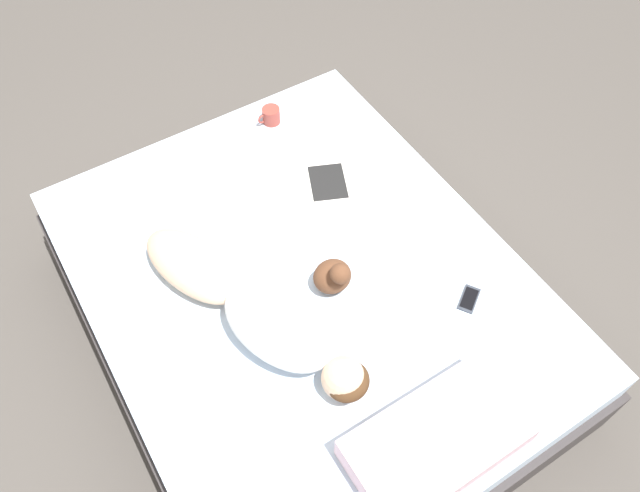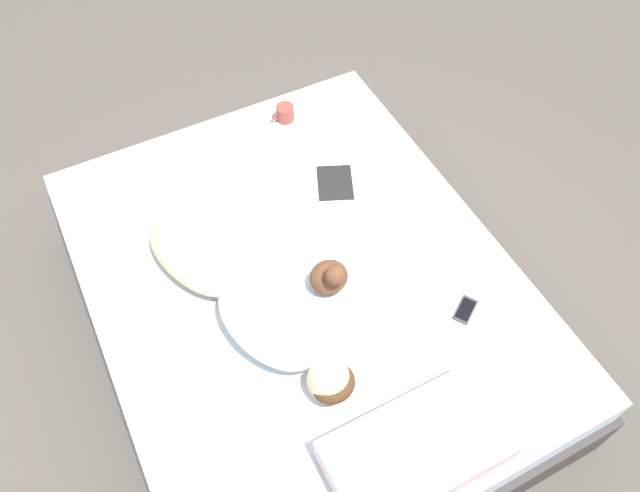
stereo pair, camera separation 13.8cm
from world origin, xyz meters
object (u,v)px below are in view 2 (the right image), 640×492
(open_magazine, at_px, (361,182))
(cell_phone, at_px, (465,310))
(coffee_mug, at_px, (285,113))
(person, at_px, (250,307))

(open_magazine, relative_size, cell_phone, 4.17)
(open_magazine, relative_size, coffee_mug, 4.89)
(coffee_mug, xyz_separation_m, cell_phone, (-0.18, 1.42, -0.04))
(cell_phone, bearing_deg, coffee_mug, -25.99)
(person, bearing_deg, cell_phone, 136.66)
(open_magazine, xyz_separation_m, coffee_mug, (0.14, -0.58, 0.04))
(cell_phone, bearing_deg, person, 31.90)
(person, xyz_separation_m, coffee_mug, (-0.65, -1.03, -0.05))
(person, xyz_separation_m, cell_phone, (-0.83, 0.38, -0.09))
(person, distance_m, open_magazine, 0.91)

